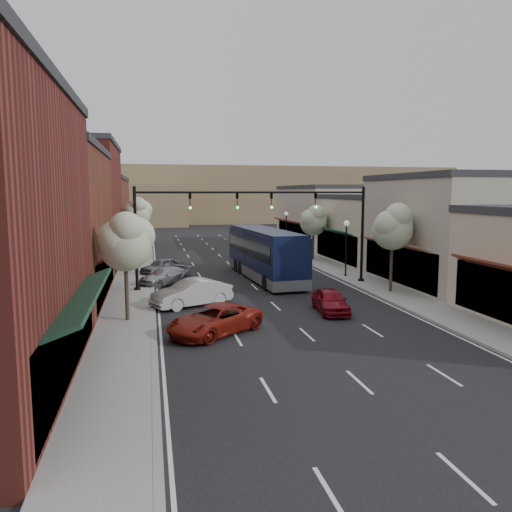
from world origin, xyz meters
TOP-DOWN VIEW (x-y plane):
  - ground at (0.00, 0.00)m, footprint 160.00×160.00m
  - sidewalk_left at (-8.40, 18.50)m, footprint 2.80×73.00m
  - sidewalk_right at (8.40, 18.50)m, footprint 2.80×73.00m
  - curb_left at (-7.00, 18.50)m, footprint 0.25×73.00m
  - curb_right at (7.00, 18.50)m, footprint 0.25×73.00m
  - bldg_left_midnear at (-14.23, 6.00)m, footprint 10.14×14.10m
  - bldg_left_midfar at (-14.24, 20.00)m, footprint 10.14×14.10m
  - bldg_left_far at (-14.22, 36.00)m, footprint 10.14×18.10m
  - bldg_right_midnear at (13.72, 6.00)m, footprint 9.14×12.10m
  - bldg_right_midfar at (13.70, 18.00)m, footprint 9.14×12.10m
  - bldg_right_far at (13.71, 32.00)m, footprint 9.14×16.10m
  - hill_far at (0.00, 90.00)m, footprint 120.00×30.00m
  - hill_near at (-25.00, 78.00)m, footprint 50.00×20.00m
  - signal_mast_right at (5.62, 8.00)m, footprint 8.22×0.46m
  - signal_mast_left at (-5.62, 8.00)m, footprint 8.22×0.46m
  - tree_right_near at (8.35, 3.94)m, footprint 2.85×2.65m
  - tree_right_far at (8.35, 19.94)m, footprint 2.85×2.65m
  - tree_left_near at (-8.25, -0.06)m, footprint 2.85×2.65m
  - tree_left_far at (-8.25, 25.94)m, footprint 2.85×2.65m
  - lamp_post_near at (7.80, 10.50)m, footprint 0.44×0.44m
  - lamp_post_far at (7.80, 28.00)m, footprint 0.44×0.44m
  - coach_bus at (1.45, 11.09)m, footprint 3.55×12.60m
  - red_hatchback at (2.60, -0.11)m, footprint 1.93×3.98m
  - parked_car_a at (-4.20, -3.02)m, footprint 5.27×4.83m
  - parked_car_b at (-4.78, 3.01)m, footprint 5.01×3.44m
  - parked_car_c at (-6.12, 10.27)m, footprint 4.28×4.08m
  - parked_car_d at (-6.20, 15.01)m, footprint 3.89×3.64m

SIDE VIEW (x-z plane):
  - ground at x=0.00m, z-range 0.00..0.00m
  - curb_left at x=-7.00m, z-range -0.01..0.16m
  - curb_right at x=7.00m, z-range -0.01..0.16m
  - sidewalk_left at x=-8.40m, z-range 0.00..0.15m
  - sidewalk_right at x=8.40m, z-range 0.00..0.15m
  - parked_car_c at x=-6.12m, z-range 0.00..1.22m
  - parked_car_d at x=-6.20m, z-range 0.00..1.30m
  - red_hatchback at x=2.60m, z-range 0.00..1.31m
  - parked_car_a at x=-4.20m, z-range 0.00..1.37m
  - parked_car_b at x=-4.78m, z-range 0.00..1.56m
  - coach_bus at x=1.45m, z-range 0.08..3.88m
  - lamp_post_near at x=7.80m, z-range 0.79..5.23m
  - lamp_post_far at x=7.80m, z-range 0.79..5.23m
  - bldg_right_midfar at x=13.70m, z-range -0.03..6.37m
  - bldg_right_far at x=13.71m, z-range -0.04..7.36m
  - bldg_right_midnear at x=13.72m, z-range -0.04..7.86m
  - tree_right_far at x=8.35m, z-range 1.28..6.70m
  - hill_near at x=-25.00m, z-range 0.00..8.00m
  - bldg_left_far at x=-14.22m, z-range -0.04..8.36m
  - tree_left_near at x=-8.25m, z-range 1.38..7.07m
  - tree_right_near at x=8.35m, z-range 1.47..7.43m
  - tree_left_far at x=-8.25m, z-range 1.54..7.67m
  - signal_mast_right at x=5.62m, z-range 1.12..8.12m
  - signal_mast_left at x=-5.62m, z-range 1.12..8.12m
  - bldg_left_midnear at x=-14.23m, z-range -0.04..9.36m
  - bldg_left_midfar at x=-14.24m, z-range -0.05..10.85m
  - hill_far at x=0.00m, z-range 0.00..12.00m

